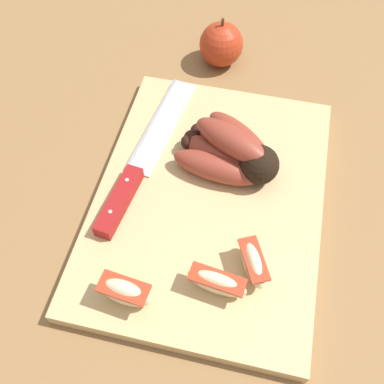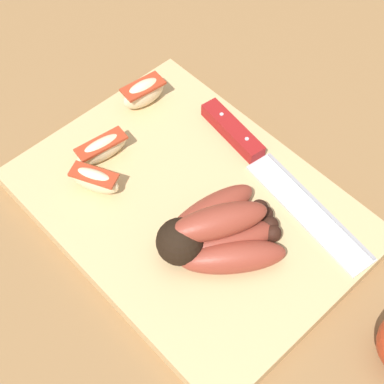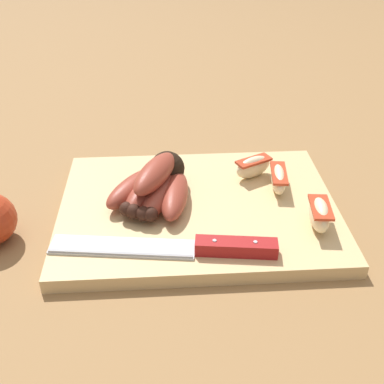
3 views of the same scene
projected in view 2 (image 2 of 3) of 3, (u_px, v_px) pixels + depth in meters
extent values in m
plane|color=olive|center=(184.00, 206.00, 0.71)|extent=(6.00, 6.00, 0.00)
cube|color=tan|center=(189.00, 209.00, 0.70)|extent=(0.38, 0.28, 0.02)
sphere|color=black|center=(180.00, 242.00, 0.63)|extent=(0.05, 0.05, 0.05)
ellipsoid|color=brown|center=(233.00, 257.00, 0.63)|extent=(0.10, 0.11, 0.03)
sphere|color=black|center=(272.00, 233.00, 0.65)|extent=(0.02, 0.02, 0.02)
ellipsoid|color=brown|center=(226.00, 241.00, 0.65)|extent=(0.08, 0.12, 0.03)
sphere|color=black|center=(270.00, 225.00, 0.66)|extent=(0.02, 0.02, 0.02)
ellipsoid|color=brown|center=(219.00, 226.00, 0.66)|extent=(0.07, 0.12, 0.03)
sphere|color=black|center=(264.00, 214.00, 0.66)|extent=(0.02, 0.02, 0.02)
ellipsoid|color=brown|center=(212.00, 211.00, 0.67)|extent=(0.05, 0.12, 0.03)
sphere|color=black|center=(259.00, 208.00, 0.67)|extent=(0.02, 0.02, 0.02)
ellipsoid|color=brown|center=(218.00, 222.00, 0.63)|extent=(0.08, 0.11, 0.04)
cube|color=silver|center=(308.00, 212.00, 0.68)|extent=(0.18, 0.06, 0.00)
cube|color=#99999E|center=(319.00, 204.00, 0.69)|extent=(0.18, 0.03, 0.00)
cube|color=maroon|center=(232.00, 131.00, 0.74)|extent=(0.10, 0.03, 0.02)
cylinder|color=#B2B2B7|center=(222.00, 114.00, 0.75)|extent=(0.01, 0.01, 0.00)
cylinder|color=#B2B2B7|center=(244.00, 137.00, 0.72)|extent=(0.01, 0.01, 0.00)
ellipsoid|color=beige|center=(144.00, 93.00, 0.77)|extent=(0.03, 0.06, 0.04)
cube|color=#B2381E|center=(143.00, 86.00, 0.75)|extent=(0.03, 0.06, 0.00)
ellipsoid|color=beige|center=(95.00, 181.00, 0.69)|extent=(0.06, 0.04, 0.03)
cube|color=#B2381E|center=(94.00, 175.00, 0.68)|extent=(0.06, 0.04, 0.00)
ellipsoid|color=beige|center=(102.00, 149.00, 0.72)|extent=(0.03, 0.07, 0.03)
cube|color=#B2381E|center=(101.00, 144.00, 0.71)|extent=(0.03, 0.06, 0.00)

